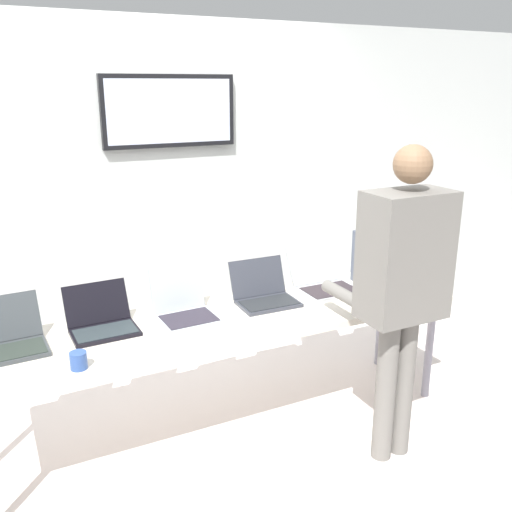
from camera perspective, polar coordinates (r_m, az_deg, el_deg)
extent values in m
cube|color=silver|center=(3.58, -2.67, -17.19)|extent=(8.00, 8.00, 0.04)
cube|color=silver|center=(4.10, -9.34, 5.90)|extent=(8.00, 0.06, 2.43)
cube|color=black|center=(3.99, -8.79, 14.34)|extent=(0.93, 0.05, 0.48)
cube|color=silver|center=(3.98, -8.72, 14.34)|extent=(0.87, 0.02, 0.42)
cube|color=silver|center=(3.23, -2.85, -6.50)|extent=(2.83, 0.70, 0.04)
cylinder|color=gray|center=(3.87, 17.18, -9.00)|extent=(0.05, 0.05, 0.69)
cylinder|color=gray|center=(4.21, 12.54, -6.47)|extent=(0.05, 0.05, 0.69)
cube|color=#4F5668|center=(3.79, 13.44, -0.25)|extent=(0.37, 0.34, 0.35)
cube|color=black|center=(3.66, 15.17, -0.98)|extent=(0.04, 0.01, 0.03)
cube|color=#383D40|center=(3.04, -23.82, -8.97)|extent=(0.37, 0.26, 0.02)
cube|color=#2B342D|center=(3.03, -23.82, -8.86)|extent=(0.34, 0.21, 0.00)
cube|color=#383D40|center=(3.16, -24.41, -5.79)|extent=(0.37, 0.14, 0.21)
cube|color=#B4D7F4|center=(3.16, -24.41, -5.80)|extent=(0.34, 0.12, 0.19)
cube|color=black|center=(3.11, -15.09, -7.50)|extent=(0.35, 0.24, 0.02)
cube|color=#2A3437|center=(3.09, -15.06, -7.38)|extent=(0.32, 0.19, 0.00)
cube|color=black|center=(3.21, -15.92, -4.57)|extent=(0.34, 0.12, 0.21)
cube|color=white|center=(3.21, -15.93, -4.58)|extent=(0.32, 0.10, 0.18)
cube|color=#AFB7BC|center=(3.18, -6.90, -6.39)|extent=(0.32, 0.28, 0.02)
cube|color=#2E2934|center=(3.17, -6.82, -6.28)|extent=(0.29, 0.23, 0.00)
cube|color=#AFB7BC|center=(3.27, -8.03, -3.16)|extent=(0.32, 0.07, 0.26)
cube|color=#2C652F|center=(3.27, -8.05, -3.16)|extent=(0.29, 0.06, 0.23)
cube|color=#353842|center=(3.38, 1.26, -4.86)|extent=(0.36, 0.25, 0.02)
cube|color=#26292D|center=(3.36, 1.35, -4.74)|extent=(0.33, 0.19, 0.00)
cube|color=#353842|center=(3.47, 0.12, -2.14)|extent=(0.35, 0.10, 0.22)
cube|color=navy|center=(3.47, 0.10, -2.14)|extent=(0.33, 0.08, 0.19)
cube|color=#B0B3B8|center=(3.61, 7.42, -3.51)|extent=(0.36, 0.27, 0.02)
cube|color=#32292D|center=(3.59, 7.54, -3.40)|extent=(0.33, 0.22, 0.00)
cube|color=#B0B3B8|center=(3.73, 5.82, -0.75)|extent=(0.36, 0.14, 0.24)
cube|color=white|center=(3.73, 5.80, -0.76)|extent=(0.33, 0.12, 0.21)
cylinder|color=slate|center=(3.19, 13.03, -13.09)|extent=(0.11, 0.11, 0.84)
cylinder|color=slate|center=(3.26, 14.75, -12.51)|extent=(0.11, 0.11, 0.84)
cube|color=slate|center=(2.93, 14.93, 0.02)|extent=(0.44, 0.26, 0.66)
sphere|color=#8B684B|center=(2.83, 15.65, 8.97)|extent=(0.19, 0.19, 0.19)
cylinder|color=slate|center=(3.14, 8.79, -3.88)|extent=(0.07, 0.32, 0.07)
cylinder|color=slate|center=(3.33, 13.46, -2.91)|extent=(0.07, 0.32, 0.07)
cylinder|color=#305199|center=(2.78, -17.59, -10.09)|extent=(0.08, 0.08, 0.08)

